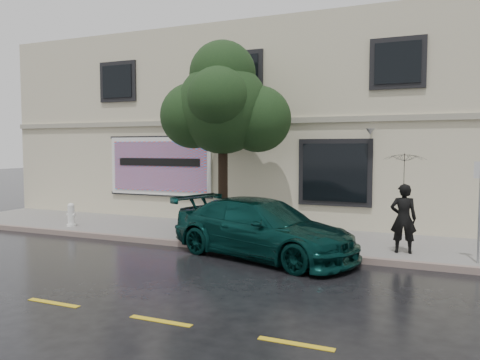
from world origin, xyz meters
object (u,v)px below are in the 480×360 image
at_px(pedestrian, 403,218).
at_px(street_tree, 223,109).
at_px(car, 263,228).
at_px(fire_hydrant, 71,215).

xyz_separation_m(pedestrian, street_tree, (-5.19, 0.71, 2.88)).
height_order(car, street_tree, street_tree).
height_order(pedestrian, street_tree, street_tree).
relative_size(pedestrian, fire_hydrant, 2.21).
bearing_deg(pedestrian, fire_hydrant, -6.08).
height_order(car, fire_hydrant, car).
xyz_separation_m(car, pedestrian, (3.24, 1.14, 0.28)).
relative_size(car, fire_hydrant, 6.46).
xyz_separation_m(street_tree, fire_hydrant, (-5.08, -0.86, -3.35)).
distance_m(car, street_tree, 4.15).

